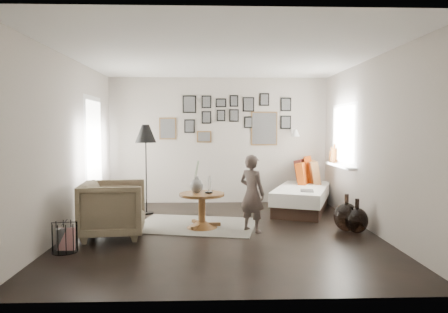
{
  "coord_description": "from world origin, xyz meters",
  "views": [
    {
      "loc": [
        -0.16,
        -5.9,
        1.55
      ],
      "look_at": [
        0.05,
        0.5,
        1.1
      ],
      "focal_mm": 32.0,
      "sensor_mm": 36.0,
      "label": 1
    }
  ],
  "objects_px": {
    "pedestal_table": "(202,212)",
    "magazine_basket": "(65,237)",
    "daybed": "(301,194)",
    "vase": "(197,183)",
    "child": "(252,193)",
    "armchair": "(114,209)",
    "demijohn_small": "(357,220)",
    "demijohn_large": "(346,217)",
    "floor_lamp": "(146,137)"
  },
  "relations": [
    {
      "from": "pedestal_table",
      "to": "vase",
      "type": "xyz_separation_m",
      "value": [
        -0.08,
        0.02,
        0.45
      ]
    },
    {
      "from": "demijohn_small",
      "to": "child",
      "type": "relative_size",
      "value": 0.44
    },
    {
      "from": "magazine_basket",
      "to": "daybed",
      "type": "bearing_deg",
      "value": 35.55
    },
    {
      "from": "child",
      "to": "pedestal_table",
      "type": "bearing_deg",
      "value": 24.58
    },
    {
      "from": "magazine_basket",
      "to": "demijohn_large",
      "type": "relative_size",
      "value": 0.67
    },
    {
      "from": "magazine_basket",
      "to": "demijohn_large",
      "type": "xyz_separation_m",
      "value": [
        3.88,
        0.9,
        0.03
      ]
    },
    {
      "from": "magazine_basket",
      "to": "demijohn_large",
      "type": "height_order",
      "value": "demijohn_large"
    },
    {
      "from": "daybed",
      "to": "demijohn_small",
      "type": "height_order",
      "value": "daybed"
    },
    {
      "from": "armchair",
      "to": "magazine_basket",
      "type": "relative_size",
      "value": 2.34
    },
    {
      "from": "daybed",
      "to": "demijohn_small",
      "type": "distance_m",
      "value": 1.83
    },
    {
      "from": "armchair",
      "to": "floor_lamp",
      "type": "bearing_deg",
      "value": -14.76
    },
    {
      "from": "floor_lamp",
      "to": "demijohn_large",
      "type": "bearing_deg",
      "value": -22.8
    },
    {
      "from": "demijohn_large",
      "to": "daybed",
      "type": "bearing_deg",
      "value": 100.56
    },
    {
      "from": "pedestal_table",
      "to": "magazine_basket",
      "type": "relative_size",
      "value": 1.86
    },
    {
      "from": "armchair",
      "to": "magazine_basket",
      "type": "height_order",
      "value": "armchair"
    },
    {
      "from": "armchair",
      "to": "floor_lamp",
      "type": "xyz_separation_m",
      "value": [
        0.22,
        1.54,
        1.0
      ]
    },
    {
      "from": "armchair",
      "to": "pedestal_table",
      "type": "bearing_deg",
      "value": -77.41
    },
    {
      "from": "vase",
      "to": "demijohn_large",
      "type": "xyz_separation_m",
      "value": [
        2.27,
        -0.27,
        -0.49
      ]
    },
    {
      "from": "floor_lamp",
      "to": "pedestal_table",
      "type": "bearing_deg",
      "value": -46.97
    },
    {
      "from": "floor_lamp",
      "to": "child",
      "type": "distance_m",
      "value": 2.37
    },
    {
      "from": "daybed",
      "to": "armchair",
      "type": "height_order",
      "value": "daybed"
    },
    {
      "from": "vase",
      "to": "armchair",
      "type": "xyz_separation_m",
      "value": [
        -1.18,
        -0.45,
        -0.31
      ]
    },
    {
      "from": "daybed",
      "to": "demijohn_large",
      "type": "distance_m",
      "value": 1.69
    },
    {
      "from": "pedestal_table",
      "to": "child",
      "type": "distance_m",
      "value": 0.85
    },
    {
      "from": "child",
      "to": "vase",
      "type": "bearing_deg",
      "value": 24.79
    },
    {
      "from": "floor_lamp",
      "to": "magazine_basket",
      "type": "xyz_separation_m",
      "value": [
        -0.66,
        -2.25,
        -1.21
      ]
    },
    {
      "from": "pedestal_table",
      "to": "daybed",
      "type": "distance_m",
      "value": 2.35
    },
    {
      "from": "armchair",
      "to": "demijohn_small",
      "type": "height_order",
      "value": "armchair"
    },
    {
      "from": "magazine_basket",
      "to": "child",
      "type": "height_order",
      "value": "child"
    },
    {
      "from": "vase",
      "to": "demijohn_large",
      "type": "bearing_deg",
      "value": -6.73
    },
    {
      "from": "demijohn_large",
      "to": "child",
      "type": "height_order",
      "value": "child"
    },
    {
      "from": "pedestal_table",
      "to": "floor_lamp",
      "type": "height_order",
      "value": "floor_lamp"
    },
    {
      "from": "pedestal_table",
      "to": "demijohn_small",
      "type": "xyz_separation_m",
      "value": [
        2.3,
        -0.37,
        -0.06
      ]
    },
    {
      "from": "armchair",
      "to": "demijohn_large",
      "type": "distance_m",
      "value": 3.45
    },
    {
      "from": "vase",
      "to": "child",
      "type": "height_order",
      "value": "child"
    },
    {
      "from": "vase",
      "to": "armchair",
      "type": "relative_size",
      "value": 0.57
    },
    {
      "from": "demijohn_large",
      "to": "child",
      "type": "bearing_deg",
      "value": 178.92
    },
    {
      "from": "floor_lamp",
      "to": "daybed",
      "type": "bearing_deg",
      "value": 5.92
    },
    {
      "from": "magazine_basket",
      "to": "demijohn_small",
      "type": "relative_size",
      "value": 0.73
    },
    {
      "from": "daybed",
      "to": "child",
      "type": "relative_size",
      "value": 1.86
    },
    {
      "from": "magazine_basket",
      "to": "demijohn_large",
      "type": "distance_m",
      "value": 3.98
    },
    {
      "from": "vase",
      "to": "child",
      "type": "bearing_deg",
      "value": -16.03
    },
    {
      "from": "child",
      "to": "demijohn_large",
      "type": "bearing_deg",
      "value": -140.26
    },
    {
      "from": "daybed",
      "to": "magazine_basket",
      "type": "height_order",
      "value": "daybed"
    },
    {
      "from": "vase",
      "to": "daybed",
      "type": "xyz_separation_m",
      "value": [
        1.96,
        1.39,
        -0.4
      ]
    },
    {
      "from": "pedestal_table",
      "to": "magazine_basket",
      "type": "bearing_deg",
      "value": -145.92
    },
    {
      "from": "armchair",
      "to": "demijohn_small",
      "type": "xyz_separation_m",
      "value": [
        3.56,
        0.07,
        -0.21
      ]
    },
    {
      "from": "vase",
      "to": "daybed",
      "type": "relative_size",
      "value": 0.23
    },
    {
      "from": "floor_lamp",
      "to": "armchair",
      "type": "bearing_deg",
      "value": -98.25
    },
    {
      "from": "vase",
      "to": "floor_lamp",
      "type": "relative_size",
      "value": 0.31
    }
  ]
}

